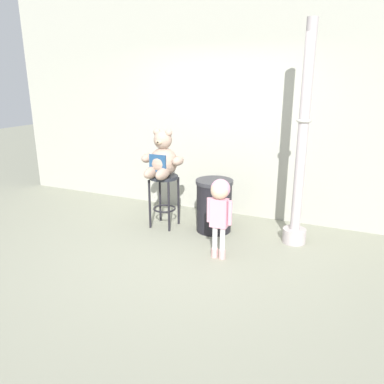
{
  "coord_description": "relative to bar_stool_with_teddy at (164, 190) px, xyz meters",
  "views": [
    {
      "loc": [
        1.8,
        -3.53,
        2.0
      ],
      "look_at": [
        -0.04,
        0.62,
        0.62
      ],
      "focal_mm": 34.9,
      "sensor_mm": 36.0,
      "label": 1
    }
  ],
  "objects": [
    {
      "name": "child_walking",
      "position": [
        1.04,
        -0.62,
        0.16
      ],
      "size": [
        0.3,
        0.24,
        0.94
      ],
      "rotation": [
        0.0,
        0.0,
        -0.25
      ],
      "color": "#D19A98",
      "rests_on": "ground_plane"
    },
    {
      "name": "bar_stool_with_teddy",
      "position": [
        0.0,
        0.0,
        0.0
      ],
      "size": [
        0.4,
        0.4,
        0.73
      ],
      "color": "#24262D",
      "rests_on": "ground_plane"
    },
    {
      "name": "building_wall",
      "position": [
        0.56,
        1.04,
        1.14
      ],
      "size": [
        7.6,
        0.3,
        3.34
      ],
      "primitive_type": "cube",
      "color": "#A3A295",
      "rests_on": "ground_plane"
    },
    {
      "name": "ground_plane",
      "position": [
        0.56,
        -0.83,
        -0.53
      ],
      "size": [
        24.0,
        24.0,
        0.0
      ],
      "primitive_type": "plane",
      "color": "gray"
    },
    {
      "name": "trash_bin",
      "position": [
        0.7,
        0.13,
        -0.17
      ],
      "size": [
        0.5,
        0.5,
        0.72
      ],
      "color": "black",
      "rests_on": "ground_plane"
    },
    {
      "name": "lamppost",
      "position": [
        1.77,
        0.18,
        0.51
      ],
      "size": [
        0.29,
        0.29,
        2.65
      ],
      "color": "#AAA09E",
      "rests_on": "ground_plane"
    },
    {
      "name": "teddy_bear",
      "position": [
        0.0,
        -0.03,
        0.44
      ],
      "size": [
        0.6,
        0.54,
        0.64
      ],
      "color": "gray",
      "rests_on": "bar_stool_with_teddy"
    }
  ]
}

